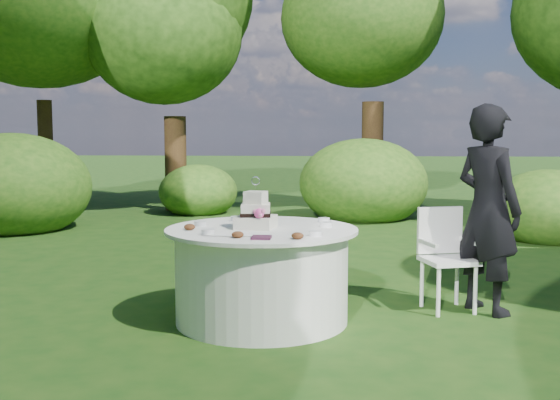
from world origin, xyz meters
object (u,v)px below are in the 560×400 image
object	(u,v)px
table	(262,274)
cake	(256,214)
napkins	(261,237)
chair	(445,250)
guest	(488,209)

from	to	relation	value
table	cake	size ratio (longest dim) A/B	3.71
napkins	chair	bearing A→B (deg)	35.24
napkins	cake	xyz separation A→B (m)	(-0.10, 0.53, 0.10)
guest	chair	xyz separation A→B (m)	(-0.34, 0.08, -0.37)
napkins	guest	size ratio (longest dim) A/B	0.08
table	cake	world-z (taller)	cake
napkins	chair	world-z (taller)	chair
guest	cake	xyz separation A→B (m)	(-1.94, -0.45, -0.01)
cake	chair	distance (m)	1.72
cake	chair	xyz separation A→B (m)	(1.60, 0.53, -0.37)
table	cake	bearing A→B (deg)	-166.61
napkins	guest	distance (m)	2.08
guest	napkins	bearing A→B (deg)	83.08
cake	chair	size ratio (longest dim) A/B	0.47
guest	table	size ratio (longest dim) A/B	1.14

